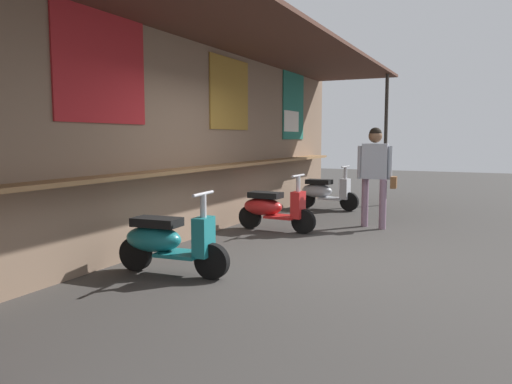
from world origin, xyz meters
name	(u,v)px	position (x,y,z in m)	size (l,w,h in m)	color
ground_plane	(300,256)	(0.00, 0.00, 0.00)	(37.22, 37.22, 0.00)	#383533
market_stall_facade	(180,123)	(0.01, 1.88, 1.78)	(13.29, 2.24, 3.22)	#7F6651
scooter_teal	(166,241)	(-1.48, 1.08, 0.39)	(0.50, 1.40, 0.97)	#197075
scooter_red	(272,208)	(1.52, 1.08, 0.39)	(0.47, 1.40, 0.97)	red
scooter_silver	(324,192)	(4.38, 1.08, 0.39)	(0.48, 1.40, 0.97)	#B2B5BA
shopper_with_handbag	(376,166)	(2.55, -0.42, 1.07)	(0.32, 0.68, 1.74)	gray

